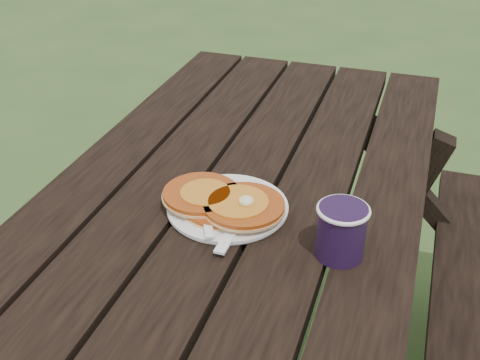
% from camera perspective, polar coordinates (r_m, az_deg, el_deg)
% --- Properties ---
extents(plate, '(0.29, 0.29, 0.01)m').
position_cam_1_polar(plate, '(1.16, -1.18, -2.64)').
color(plate, white).
rests_on(plate, picnic_table).
extents(pancake_stack, '(0.24, 0.16, 0.04)m').
position_cam_1_polar(pancake_stack, '(1.15, -1.57, -2.07)').
color(pancake_stack, '#AF4813').
rests_on(pancake_stack, plate).
extents(knife, '(0.02, 0.18, 0.00)m').
position_cam_1_polar(knife, '(1.11, -0.34, -4.24)').
color(knife, white).
rests_on(knife, plate).
extents(fork, '(0.10, 0.16, 0.01)m').
position_cam_1_polar(fork, '(1.11, -3.16, -3.84)').
color(fork, white).
rests_on(fork, plate).
extents(coffee_cup, '(0.09, 0.09, 0.10)m').
position_cam_1_polar(coffee_cup, '(1.04, 9.61, -4.57)').
color(coffee_cup, black).
rests_on(coffee_cup, picnic_table).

